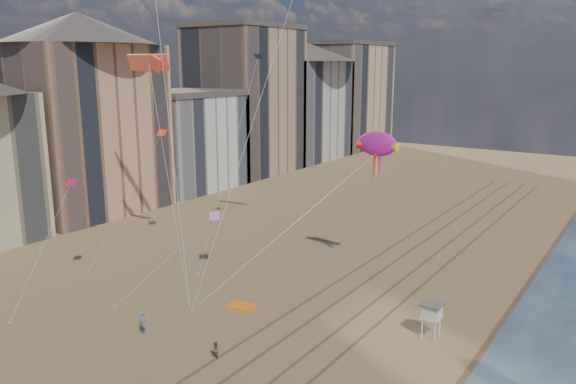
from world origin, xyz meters
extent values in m
plane|color=#42301E|center=(19.00, 40.00, 0.00)|extent=(260.00, 260.00, 0.00)
cube|color=brown|center=(-1.20, 30.00, 0.01)|extent=(0.28, 120.00, 0.01)
cube|color=brown|center=(1.20, 30.00, 0.01)|extent=(0.28, 120.00, 0.01)
cube|color=brown|center=(4.00, 30.00, 0.01)|extent=(0.28, 120.00, 0.01)
cube|color=brown|center=(6.20, 30.00, 0.01)|extent=(0.28, 120.00, 0.01)
cube|color=tan|center=(-45.50, 34.00, 12.00)|extent=(15.00, 20.00, 24.00)
cone|color=#473D38|center=(-45.50, 34.00, 26.20)|extent=(31.11, 31.11, 4.40)
cube|color=silver|center=(-45.00, 54.00, 8.00)|extent=(14.00, 18.00, 16.00)
cube|color=#473D38|center=(-45.00, 54.00, 16.50)|extent=(14.28, 18.36, 1.00)
cube|color=tan|center=(-46.00, 72.00, 14.00)|extent=(16.00, 20.00, 28.00)
cube|color=#473D38|center=(-46.00, 72.00, 28.50)|extent=(16.32, 20.40, 1.00)
cube|color=#BCB2A3|center=(-45.50, 92.00, 11.00)|extent=(15.00, 22.00, 22.00)
cone|color=#473D38|center=(-45.50, 92.00, 24.20)|extent=(34.22, 34.22, 4.40)
cube|color=tan|center=(-46.00, 114.00, 13.00)|extent=(16.00, 24.00, 26.00)
cube|color=#473D38|center=(-46.00, 114.00, 26.50)|extent=(16.32, 24.48, 1.00)
cylinder|color=silver|center=(10.18, 23.08, 0.80)|extent=(0.11, 0.11, 1.59)
cylinder|color=silver|center=(11.24, 23.08, 0.80)|extent=(0.11, 0.11, 1.59)
cylinder|color=silver|center=(10.18, 24.14, 0.80)|extent=(0.11, 0.11, 1.59)
cylinder|color=silver|center=(11.24, 24.14, 0.80)|extent=(0.11, 0.11, 1.59)
cube|color=silver|center=(10.71, 23.61, 1.72)|extent=(1.41, 1.41, 0.11)
cube|color=silver|center=(10.71, 23.61, 2.25)|extent=(1.33, 1.33, 0.97)
cube|color=#473D38|center=(10.71, 23.61, 2.83)|extent=(1.59, 1.59, 0.09)
cube|color=orange|center=(-5.26, 19.53, 0.14)|extent=(2.56, 1.76, 0.28)
ellipsoid|color=#B31B88|center=(0.86, 33.61, 13.63)|extent=(4.31, 0.81, 2.56)
cone|color=red|center=(-0.68, 33.61, 13.44)|extent=(1.15, 0.96, 0.96)
cone|color=#E0F71A|center=(2.40, 33.61, 13.44)|extent=(1.15, 0.96, 0.96)
cylinder|color=silver|center=(-4.03, 25.77, 6.33)|extent=(0.03, 0.03, 22.42)
imported|color=slate|center=(-8.71, 11.20, 0.97)|extent=(0.76, 0.54, 1.95)
imported|color=brown|center=(-1.23, 11.46, 0.72)|extent=(0.88, 0.88, 1.44)
cube|color=#FA5537|center=(-21.09, 24.53, 21.47)|extent=(4.97, 1.65, 1.69)
plane|color=#E458B8|center=(-12.81, 24.74, 6.19)|extent=(1.77, 1.76, 0.61)
plane|color=#BF1241|center=(-21.18, 14.29, 10.49)|extent=(1.57, 1.56, 0.43)
plane|color=#F63314|center=(-22.48, 27.19, 13.81)|extent=(1.62, 1.55, 0.58)
plane|color=black|center=(-14.08, 34.12, 22.14)|extent=(1.45, 1.50, 0.54)
camera|label=1|loc=(24.32, -16.71, 21.22)|focal=35.00mm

